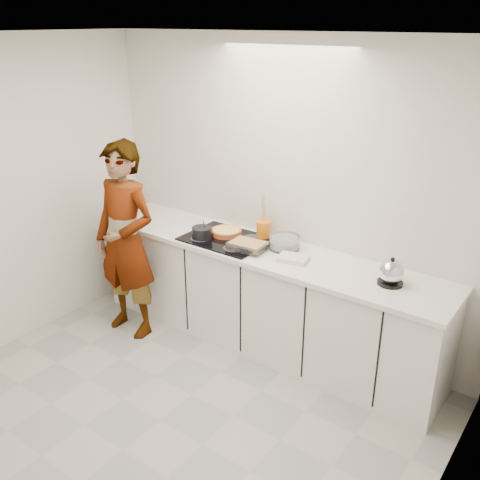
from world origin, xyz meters
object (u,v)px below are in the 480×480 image
Objects in this scene: hob at (226,239)px; mixing_bowl at (284,243)px; kettle at (391,273)px; utensil_crock at (264,230)px; baking_dish at (248,245)px; saucepan at (202,233)px; cook at (126,241)px; tart_dish at (226,232)px.

hob is 2.26× the size of mixing_bowl.
kettle reaches higher than mixing_bowl.
kettle is 1.24m from utensil_crock.
mixing_bowl is 0.29m from utensil_crock.
kettle is at bearing 5.25° from baking_dish.
cook is (-0.55, -0.38, -0.09)m from saucepan.
utensil_crock is (0.24, 0.22, 0.07)m from hob.
hob is 0.22m from saucepan.
cook is (-0.97, -0.72, -0.10)m from utensil_crock.
baking_dish is at bearing -23.67° from tart_dish.
hob is 3.66× the size of saucepan.
hob is 0.88m from cook.
baking_dish is 0.30m from utensil_crock.
cook reaches higher than mixing_bowl.
saucepan is 0.68m from cook.
saucepan is 0.62× the size of baking_dish.
hob is at bearing 31.92° from cook.
mixing_bowl is 0.96m from kettle.
tart_dish is 1.57× the size of saucepan.
tart_dish is 1.96× the size of utensil_crock.
mixing_bowl reaches higher than hob.
baking_dish reaches higher than tart_dish.
baking_dish is at bearing -81.67° from utensil_crock.
utensil_crock is at bearing 26.36° from tart_dish.
utensil_crock is (-0.04, 0.30, 0.03)m from baking_dish.
cook is at bearing -145.26° from saucepan.
cook reaches higher than baking_dish.
mixing_bowl is 0.18× the size of cook.
saucepan is (-0.12, -0.19, 0.02)m from tart_dish.
cook reaches higher than hob.
kettle is at bearing -5.72° from mixing_bowl.
saucepan reaches higher than tart_dish.
baking_dish is 2.03× the size of utensil_crock.
hob is 0.30m from baking_dish.
hob is at bearing -137.70° from utensil_crock.
cook reaches higher than utensil_crock.
hob is at bearing -52.33° from tart_dish.
utensil_crock is 0.09× the size of cook.
tart_dish is (-0.06, 0.07, 0.03)m from hob.
kettle reaches higher than hob.
baking_dish is 1.10m from cook.
kettle is (1.64, 0.15, 0.03)m from saucepan.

